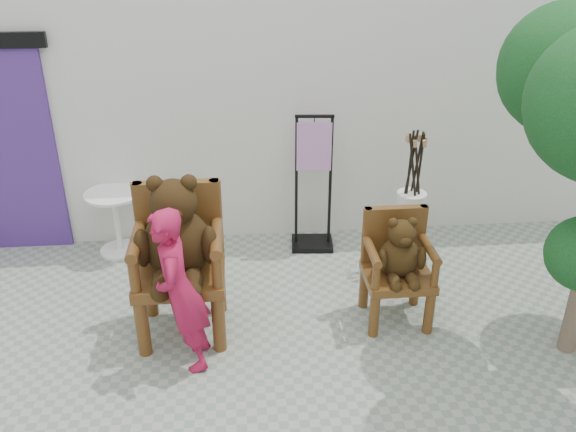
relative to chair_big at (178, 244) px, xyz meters
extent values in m
plane|color=gray|center=(1.05, -0.88, -0.86)|extent=(60.00, 60.00, 0.00)
cube|color=silver|center=(1.05, 2.22, 0.64)|extent=(9.00, 1.00, 3.00)
cylinder|color=#4A2B0F|center=(-0.31, -0.31, -0.60)|extent=(0.11, 0.11, 0.53)
cylinder|color=#4A2B0F|center=(-0.31, 0.25, -0.60)|extent=(0.11, 0.11, 0.53)
cylinder|color=#4A2B0F|center=(0.31, -0.31, -0.60)|extent=(0.11, 0.11, 0.53)
cylinder|color=#4A2B0F|center=(0.31, 0.25, -0.60)|extent=(0.11, 0.11, 0.53)
cube|color=#4A2B0F|center=(0.00, -0.03, -0.29)|extent=(0.76, 0.69, 0.10)
cube|color=#4A2B0F|center=(0.00, 0.27, 0.11)|extent=(0.72, 0.10, 0.69)
cylinder|color=#4A2B0F|center=(-0.33, 0.27, 0.11)|extent=(0.10, 0.10, 0.69)
cylinder|color=#4A2B0F|center=(-0.33, -0.31, -0.08)|extent=(0.09, 0.09, 0.31)
cylinder|color=#4A2B0F|center=(-0.33, -0.03, 0.08)|extent=(0.10, 0.66, 0.10)
cylinder|color=#4A2B0F|center=(0.33, 0.27, 0.11)|extent=(0.10, 0.10, 0.69)
cylinder|color=#4A2B0F|center=(0.33, -0.31, -0.08)|extent=(0.09, 0.09, 0.31)
cylinder|color=#4A2B0F|center=(0.33, -0.03, 0.08)|extent=(0.10, 0.66, 0.10)
ellipsoid|color=black|center=(0.00, 0.00, 0.01)|extent=(0.57, 0.49, 0.60)
sphere|color=black|center=(0.00, -0.03, 0.41)|extent=(0.38, 0.38, 0.38)
ellipsoid|color=black|center=(0.00, -0.18, 0.38)|extent=(0.17, 0.14, 0.14)
sphere|color=black|center=(-0.13, -0.02, 0.57)|extent=(0.13, 0.13, 0.13)
sphere|color=black|center=(0.13, -0.02, 0.57)|extent=(0.13, 0.13, 0.13)
ellipsoid|color=black|center=(-0.27, -0.12, 0.05)|extent=(0.13, 0.19, 0.34)
ellipsoid|color=black|center=(-0.12, -0.26, -0.19)|extent=(0.17, 0.34, 0.17)
sphere|color=black|center=(-0.12, -0.39, -0.21)|extent=(0.16, 0.16, 0.16)
ellipsoid|color=black|center=(0.27, -0.12, 0.05)|extent=(0.13, 0.19, 0.34)
ellipsoid|color=black|center=(0.12, -0.26, -0.19)|extent=(0.17, 0.34, 0.17)
sphere|color=black|center=(0.12, -0.39, -0.21)|extent=(0.16, 0.16, 0.16)
cylinder|color=#4A2B0F|center=(1.66, -0.25, -0.66)|extent=(0.09, 0.09, 0.41)
cylinder|color=#4A2B0F|center=(1.66, 0.19, -0.66)|extent=(0.09, 0.09, 0.41)
cylinder|color=#4A2B0F|center=(2.15, -0.25, -0.66)|extent=(0.09, 0.09, 0.41)
cylinder|color=#4A2B0F|center=(2.15, 0.19, -0.66)|extent=(0.09, 0.09, 0.41)
cube|color=#4A2B0F|center=(1.90, -0.03, -0.41)|extent=(0.59, 0.54, 0.08)
cube|color=#4A2B0F|center=(1.90, 0.20, -0.11)|extent=(0.56, 0.08, 0.54)
cylinder|color=#4A2B0F|center=(1.65, 0.20, -0.11)|extent=(0.08, 0.08, 0.54)
cylinder|color=#4A2B0F|center=(1.65, -0.25, -0.25)|extent=(0.07, 0.07, 0.24)
cylinder|color=#4A2B0F|center=(1.65, -0.03, -0.13)|extent=(0.08, 0.51, 0.08)
cylinder|color=#4A2B0F|center=(2.16, 0.20, -0.11)|extent=(0.08, 0.08, 0.54)
cylinder|color=#4A2B0F|center=(2.16, -0.25, -0.25)|extent=(0.07, 0.07, 0.24)
cylinder|color=#4A2B0F|center=(2.16, -0.03, -0.13)|extent=(0.08, 0.51, 0.08)
ellipsoid|color=black|center=(1.90, -0.02, -0.22)|extent=(0.36, 0.31, 0.38)
sphere|color=black|center=(1.90, -0.03, 0.03)|extent=(0.24, 0.24, 0.24)
ellipsoid|color=black|center=(1.90, -0.13, 0.01)|extent=(0.11, 0.09, 0.09)
sphere|color=black|center=(1.82, -0.03, 0.13)|extent=(0.08, 0.08, 0.08)
sphere|color=black|center=(1.99, -0.03, 0.13)|extent=(0.08, 0.08, 0.08)
ellipsoid|color=black|center=(1.73, -0.09, -0.19)|extent=(0.08, 0.12, 0.22)
ellipsoid|color=black|center=(1.82, -0.18, -0.34)|extent=(0.11, 0.21, 0.11)
sphere|color=black|center=(1.82, -0.26, -0.36)|extent=(0.10, 0.10, 0.10)
ellipsoid|color=black|center=(2.07, -0.09, -0.19)|extent=(0.08, 0.12, 0.22)
ellipsoid|color=black|center=(1.98, -0.18, -0.34)|extent=(0.11, 0.21, 0.11)
sphere|color=black|center=(1.98, -0.26, -0.36)|extent=(0.10, 0.10, 0.10)
imported|color=#A3143A|center=(0.04, -0.46, -0.16)|extent=(0.34, 0.51, 1.40)
cylinder|color=white|center=(-0.79, 1.47, -0.17)|extent=(0.60, 0.60, 0.03)
cylinder|color=white|center=(-0.79, 1.47, -0.51)|extent=(0.06, 0.06, 0.68)
cylinder|color=white|center=(-0.79, 1.47, -0.85)|extent=(0.44, 0.44, 0.03)
cube|color=black|center=(1.14, 1.40, -0.11)|extent=(0.03, 0.03, 1.50)
cube|color=black|center=(1.50, 1.37, -0.11)|extent=(0.03, 0.03, 1.50)
cube|color=black|center=(1.32, 1.39, 0.64)|extent=(0.40, 0.06, 0.03)
cube|color=black|center=(1.32, 1.39, -0.83)|extent=(0.48, 0.39, 0.06)
cube|color=#BF83BE|center=(1.32, 1.38, 0.32)|extent=(0.36, 0.07, 0.52)
cylinder|color=black|center=(1.32, 1.39, 0.61)|extent=(0.01, 0.01, 0.08)
cylinder|color=white|center=(2.27, 0.93, -0.42)|extent=(0.32, 0.32, 0.03)
cylinder|color=white|center=(2.35, 1.02, -0.64)|extent=(0.03, 0.03, 0.44)
cylinder|color=white|center=(2.18, 1.02, -0.64)|extent=(0.03, 0.03, 0.44)
cylinder|color=white|center=(2.18, 0.85, -0.64)|extent=(0.03, 0.03, 0.44)
cylinder|color=white|center=(2.35, 0.85, -0.64)|extent=(0.03, 0.03, 0.44)
cylinder|color=black|center=(2.23, 0.97, 0.19)|extent=(0.15, 0.14, 0.79)
cylinder|color=#A07548|center=(2.19, 1.02, 0.51)|extent=(0.05, 0.05, 0.08)
cylinder|color=black|center=(2.28, 0.89, 0.19)|extent=(0.16, 0.08, 0.79)
cylinder|color=#A07548|center=(2.31, 0.83, 0.51)|extent=(0.05, 0.04, 0.08)
cylinder|color=black|center=(2.22, 0.95, 0.19)|extent=(0.07, 0.12, 0.80)
cylinder|color=#A07548|center=(2.19, 0.97, 0.51)|extent=(0.04, 0.04, 0.08)
cylinder|color=black|center=(2.29, 0.97, 0.19)|extent=(0.09, 0.07, 0.80)
cylinder|color=#A07548|center=(2.31, 1.00, 0.51)|extent=(0.04, 0.04, 0.07)
cylinder|color=black|center=(2.24, 0.89, 0.19)|extent=(0.14, 0.09, 0.79)
cylinder|color=#A07548|center=(2.22, 0.84, 0.51)|extent=(0.05, 0.04, 0.08)
cylinder|color=black|center=(2.32, 0.93, 0.19)|extent=(0.02, 0.10, 0.80)
cylinder|color=#A07548|center=(2.34, 0.93, 0.51)|extent=(0.04, 0.04, 0.07)
sphere|color=black|center=(2.95, -0.25, 1.46)|extent=(0.99, 0.99, 0.99)
camera|label=1|loc=(0.51, -4.49, 2.51)|focal=38.00mm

